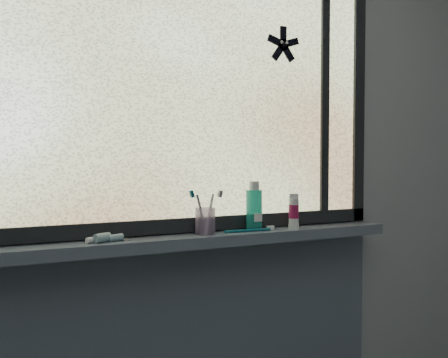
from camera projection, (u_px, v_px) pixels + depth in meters
The scene contains 12 objects.
wall_back at pixel (183, 168), 1.78m from camera, with size 3.00×0.01×2.50m, color #9EA3A8.
windowsill at pixel (191, 241), 1.72m from camera, with size 1.62×0.14×0.04m, color #515C6D.
window_pane at pixel (185, 89), 1.75m from camera, with size 1.50×0.01×1.00m, color silver.
frame_bottom at pixel (186, 225), 1.76m from camera, with size 1.60×0.03×0.05m, color black.
frame_right at pixel (358, 100), 2.09m from camera, with size 0.05×0.03×1.10m, color black.
frame_mullion at pixel (324, 98), 2.01m from camera, with size 0.04×0.03×1.00m, color black.
starfish_sticker at pixel (283, 45), 1.91m from camera, with size 0.15×0.02×0.15m, color black, non-canonical shape.
toothpaste_tube at pixel (108, 237), 1.58m from camera, with size 0.17×0.04×0.03m, color silver, non-canonical shape.
toothbrush_cup at pixel (205, 221), 1.74m from camera, with size 0.07×0.07×0.09m, color #B394C4.
toothbrush_lying at pixel (248, 230), 1.80m from camera, with size 0.22×0.02×0.01m, color #0B566A, non-canonical shape.
mouthwash_bottle at pixel (254, 206), 1.84m from camera, with size 0.06×0.06×0.15m, color teal.
cream_tube at pixel (294, 210), 1.89m from camera, with size 0.04×0.04×0.09m, color silver.
Camera 1 is at (-0.65, -0.36, 1.28)m, focal length 40.00 mm.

